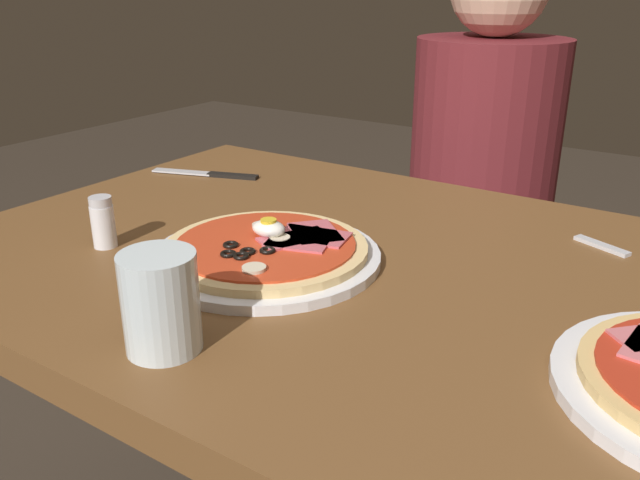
# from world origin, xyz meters

# --- Properties ---
(dining_table) EXTENTS (1.17, 0.72, 0.77)m
(dining_table) POSITION_xyz_m (0.00, 0.00, 0.64)
(dining_table) COLOR brown
(dining_table) RESTS_ON ground
(pizza_foreground) EXTENTS (0.28, 0.28, 0.05)m
(pizza_foreground) POSITION_xyz_m (-0.14, -0.07, 0.79)
(pizza_foreground) COLOR white
(pizza_foreground) RESTS_ON dining_table
(water_glass_near) EXTENTS (0.07, 0.07, 0.10)m
(water_glass_near) POSITION_xyz_m (-0.10, -0.28, 0.82)
(water_glass_near) COLOR silver
(water_glass_near) RESTS_ON dining_table
(fork) EXTENTS (0.15, 0.08, 0.00)m
(fork) POSITION_xyz_m (0.21, 0.20, 0.78)
(fork) COLOR silver
(fork) RESTS_ON dining_table
(knife) EXTENTS (0.19, 0.08, 0.01)m
(knife) POSITION_xyz_m (-0.45, 0.17, 0.78)
(knife) COLOR silver
(knife) RESTS_ON dining_table
(salt_shaker) EXTENTS (0.03, 0.03, 0.07)m
(salt_shaker) POSITION_xyz_m (-0.35, -0.14, 0.81)
(salt_shaker) COLOR white
(salt_shaker) RESTS_ON dining_table
(diner_person) EXTENTS (0.32, 0.32, 1.18)m
(diner_person) POSITION_xyz_m (-0.16, 0.73, 0.56)
(diner_person) COLOR black
(diner_person) RESTS_ON ground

